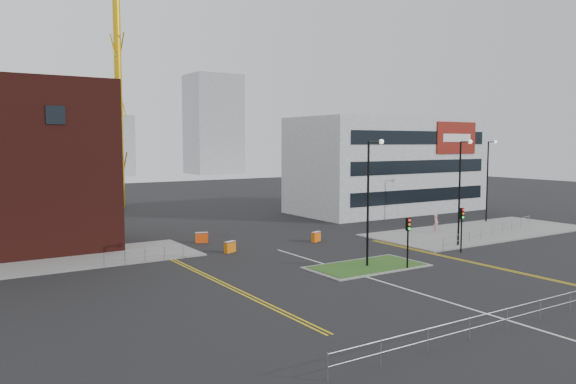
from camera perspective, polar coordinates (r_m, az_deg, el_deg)
name	(u,v)px	position (r m, az deg, el deg)	size (l,w,h in m)	color
ground	(431,297)	(34.17, 14.36, -10.29)	(200.00, 200.00, 0.00)	black
pavement_left	(4,267)	(45.42, -26.86, -6.78)	(28.00, 8.00, 0.12)	slate
pavement_right	(480,231)	(59.49, 18.96, -3.80)	(24.00, 10.00, 0.12)	slate
island_kerb	(367,267)	(41.10, 8.04, -7.51)	(8.60, 4.60, 0.08)	slate
grass_island	(367,266)	(41.09, 8.04, -7.48)	(8.00, 4.00, 0.12)	#214B19
office_block	(388,165)	(74.06, 10.08, 2.72)	(25.00, 12.20, 12.00)	#A0A2A5
streetlamp_island	(370,192)	(40.42, 8.37, -0.01)	(1.46, 0.36, 9.18)	black
streetlamp_right_near	(461,184)	(50.38, 17.20, 0.82)	(1.46, 0.36, 9.18)	black
streetlamp_right_far	(489,174)	(66.28, 19.72, 1.72)	(1.46, 0.36, 9.18)	black
traffic_light_island	(408,233)	(40.51, 12.11, -4.11)	(0.28, 0.33, 3.65)	black
traffic_light_right	(462,221)	(47.69, 17.25, -2.85)	(0.28, 0.33, 3.65)	black
railing_front	(524,310)	(30.37, 22.86, -10.95)	(24.05, 0.05, 1.10)	gray
railing_left	(145,253)	(43.25, -14.33, -6.03)	(6.05, 0.05, 1.10)	gray
railing_right	(492,229)	(56.70, 20.02, -3.52)	(19.05, 5.05, 1.10)	gray
centre_line	(407,289)	(35.51, 11.97, -9.64)	(0.15, 30.00, 0.01)	silver
yellow_left_a	(216,282)	(36.86, -7.32, -9.02)	(0.12, 24.00, 0.01)	gold
yellow_left_b	(220,281)	(36.98, -6.89, -8.97)	(0.12, 24.00, 0.01)	gold
yellow_right_a	(460,260)	(44.97, 17.04, -6.63)	(0.12, 20.00, 0.01)	gold
yellow_right_b	(462,260)	(45.20, 17.29, -6.58)	(0.12, 20.00, 0.01)	gold
skyline_b	(83,146)	(156.14, -20.10, 4.42)	(24.00, 12.00, 16.00)	gray
skyline_c	(213,125)	(162.88, -7.58, 6.81)	(14.00, 12.00, 28.00)	gray
skyline_d	(2,154)	(163.17, -27.04, 3.49)	(30.00, 12.00, 12.00)	gray
pedestrian	(436,224)	(57.06, 14.81, -3.14)	(0.71, 0.47, 1.94)	pink
barrier_left	(230,246)	(46.11, -5.91, -5.52)	(1.14, 0.76, 0.91)	orange
barrier_mid	(202,237)	(50.81, -8.77, -4.55)	(1.18, 0.77, 0.94)	#F74A0D
barrier_right	(316,236)	(50.85, 2.87, -4.51)	(1.13, 0.75, 0.90)	orange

